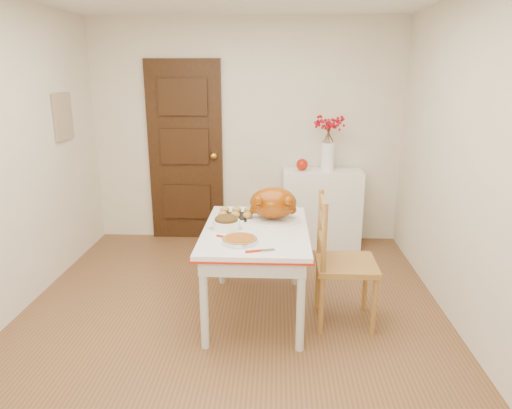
{
  "coord_description": "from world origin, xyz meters",
  "views": [
    {
      "loc": [
        0.35,
        -3.22,
        1.91
      ],
      "look_at": [
        0.19,
        0.24,
        0.91
      ],
      "focal_mm": 32.19,
      "sensor_mm": 36.0,
      "label": 1
    }
  ],
  "objects_px": {
    "sideboard": "(321,208)",
    "pumpkin_pie": "(240,239)",
    "chair_oak": "(346,261)",
    "turkey_platter": "(273,205)",
    "kitchen_table": "(256,271)"
  },
  "relations": [
    {
      "from": "pumpkin_pie",
      "to": "chair_oak",
      "type": "bearing_deg",
      "value": 14.38
    },
    {
      "from": "kitchen_table",
      "to": "turkey_platter",
      "type": "distance_m",
      "value": 0.56
    },
    {
      "from": "sideboard",
      "to": "kitchen_table",
      "type": "relative_size",
      "value": 0.71
    },
    {
      "from": "turkey_platter",
      "to": "chair_oak",
      "type": "bearing_deg",
      "value": -49.37
    },
    {
      "from": "turkey_platter",
      "to": "pumpkin_pie",
      "type": "xyz_separation_m",
      "value": [
        -0.23,
        -0.51,
        -0.11
      ]
    },
    {
      "from": "sideboard",
      "to": "kitchen_table",
      "type": "xyz_separation_m",
      "value": [
        -0.67,
        -1.59,
        -0.07
      ]
    },
    {
      "from": "sideboard",
      "to": "pumpkin_pie",
      "type": "bearing_deg",
      "value": -111.91
    },
    {
      "from": "chair_oak",
      "to": "pumpkin_pie",
      "type": "height_order",
      "value": "chair_oak"
    },
    {
      "from": "sideboard",
      "to": "pumpkin_pie",
      "type": "relative_size",
      "value": 3.41
    },
    {
      "from": "chair_oak",
      "to": "turkey_platter",
      "type": "xyz_separation_m",
      "value": [
        -0.57,
        0.31,
        0.36
      ]
    },
    {
      "from": "chair_oak",
      "to": "turkey_platter",
      "type": "relative_size",
      "value": 2.32
    },
    {
      "from": "sideboard",
      "to": "turkey_platter",
      "type": "height_order",
      "value": "turkey_platter"
    },
    {
      "from": "chair_oak",
      "to": "turkey_platter",
      "type": "distance_m",
      "value": 0.74
    },
    {
      "from": "turkey_platter",
      "to": "pumpkin_pie",
      "type": "height_order",
      "value": "turkey_platter"
    },
    {
      "from": "kitchen_table",
      "to": "chair_oak",
      "type": "relative_size",
      "value": 1.19
    }
  ]
}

